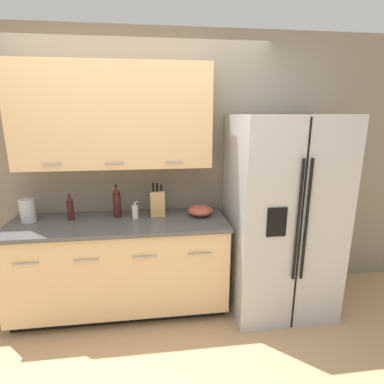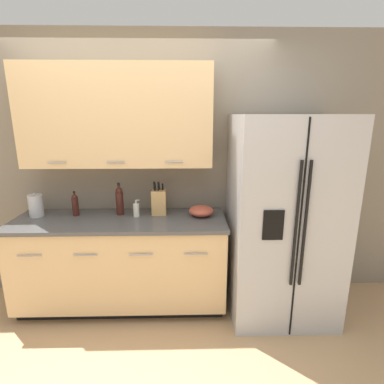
% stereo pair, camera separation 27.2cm
% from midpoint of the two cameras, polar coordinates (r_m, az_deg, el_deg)
% --- Properties ---
extents(ground_plane, '(14.00, 14.00, 0.00)m').
position_cam_midpoint_polar(ground_plane, '(2.66, -8.28, -29.29)').
color(ground_plane, tan).
extents(wall_back, '(10.00, 0.39, 2.60)m').
position_cam_midpoint_polar(wall_back, '(2.96, -7.98, 6.77)').
color(wall_back, gray).
rests_on(wall_back, ground_plane).
extents(counter_unit, '(1.96, 0.64, 0.90)m').
position_cam_midpoint_polar(counter_unit, '(3.00, -10.55, -13.02)').
color(counter_unit, black).
rests_on(counter_unit, ground_plane).
extents(refrigerator, '(0.92, 0.83, 1.84)m').
position_cam_midpoint_polar(refrigerator, '(2.88, 19.49, -4.86)').
color(refrigerator, '#B2B2B5').
rests_on(refrigerator, ground_plane).
extents(knife_block, '(0.14, 0.10, 0.33)m').
position_cam_midpoint_polar(knife_block, '(2.85, -3.63, -1.94)').
color(knife_block, tan).
rests_on(knife_block, counter_unit).
extents(wine_bottle, '(0.07, 0.07, 0.31)m').
position_cam_midpoint_polar(wine_bottle, '(2.90, -11.05, -1.61)').
color(wine_bottle, '#3D1914').
rests_on(wine_bottle, counter_unit).
extents(soap_dispenser, '(0.06, 0.06, 0.16)m').
position_cam_midpoint_polar(soap_dispenser, '(2.84, -7.89, -3.42)').
color(soap_dispenser, silver).
rests_on(soap_dispenser, counter_unit).
extents(oil_bottle, '(0.06, 0.06, 0.24)m').
position_cam_midpoint_polar(oil_bottle, '(2.99, -18.97, -2.31)').
color(oil_bottle, '#3D1914').
rests_on(oil_bottle, counter_unit).
extents(steel_canister, '(0.13, 0.13, 0.22)m').
position_cam_midpoint_polar(steel_canister, '(3.11, -25.43, -2.38)').
color(steel_canister, '#B7B7BA').
rests_on(steel_canister, counter_unit).
extents(mixing_bowl, '(0.23, 0.23, 0.10)m').
position_cam_midpoint_polar(mixing_bowl, '(2.84, 4.50, -3.64)').
color(mixing_bowl, '#B24C38').
rests_on(mixing_bowl, counter_unit).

